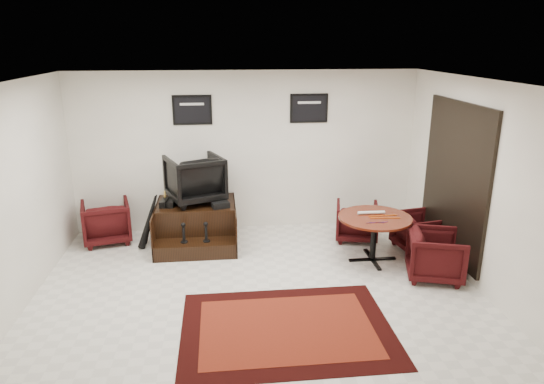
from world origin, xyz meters
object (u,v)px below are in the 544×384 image
at_px(meeting_table, 375,222).
at_px(table_chair_window, 418,230).
at_px(shine_podium, 197,224).
at_px(table_chair_back, 357,220).
at_px(shine_chair, 195,176).
at_px(table_chair_corner, 436,253).
at_px(armchair_side, 106,220).

distance_m(meeting_table, table_chair_window, 0.96).
relative_size(shine_podium, meeting_table, 1.22).
bearing_deg(table_chair_back, shine_chair, 7.42).
bearing_deg(shine_chair, shine_podium, 68.95).
height_order(shine_podium, table_chair_corner, table_chair_corner).
height_order(shine_podium, table_chair_back, table_chair_back).
xyz_separation_m(meeting_table, table_chair_back, (-0.02, 0.86, -0.28)).
distance_m(shine_chair, armchair_side, 1.68).
relative_size(meeting_table, table_chair_window, 1.63).
relative_size(shine_chair, table_chair_corner, 1.14).
distance_m(shine_chair, table_chair_corner, 3.96).
bearing_deg(shine_chair, table_chair_corner, 130.94).
xyz_separation_m(armchair_side, table_chair_window, (5.10, -0.89, -0.05)).
bearing_deg(meeting_table, table_chair_window, 21.52).
xyz_separation_m(shine_podium, table_chair_corner, (3.44, -1.69, 0.07)).
height_order(shine_chair, armchair_side, shine_chair).
bearing_deg(armchair_side, table_chair_corner, 145.33).
bearing_deg(shine_podium, table_chair_window, -11.11).
distance_m(meeting_table, table_chair_back, 0.91).
distance_m(armchair_side, table_chair_back, 4.24).
height_order(armchair_side, table_chair_corner, armchair_side).
relative_size(table_chair_window, table_chair_corner, 0.88).
distance_m(armchair_side, meeting_table, 4.43).
distance_m(shine_podium, armchair_side, 1.53).
distance_m(shine_podium, table_chair_window, 3.66).
bearing_deg(armchair_side, table_chair_back, 161.16).
bearing_deg(table_chair_back, table_chair_window, 163.00).
bearing_deg(shine_chair, armchair_side, -22.93).
bearing_deg(meeting_table, armchair_side, 163.84).
bearing_deg(table_chair_corner, armchair_side, 85.80).
bearing_deg(table_chair_window, meeting_table, 101.59).
bearing_deg(table_chair_corner, shine_chair, 78.57).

